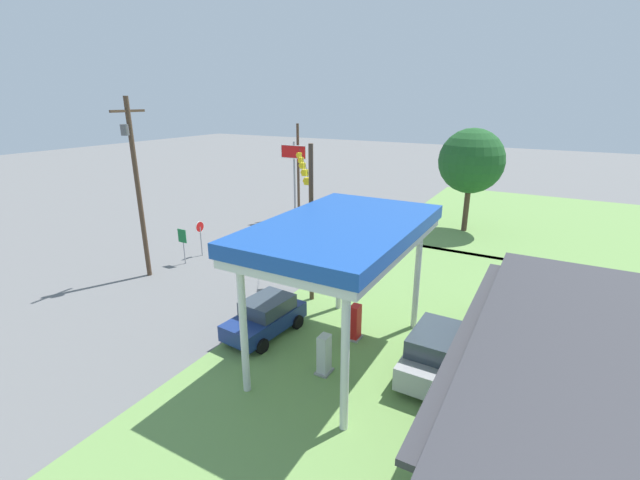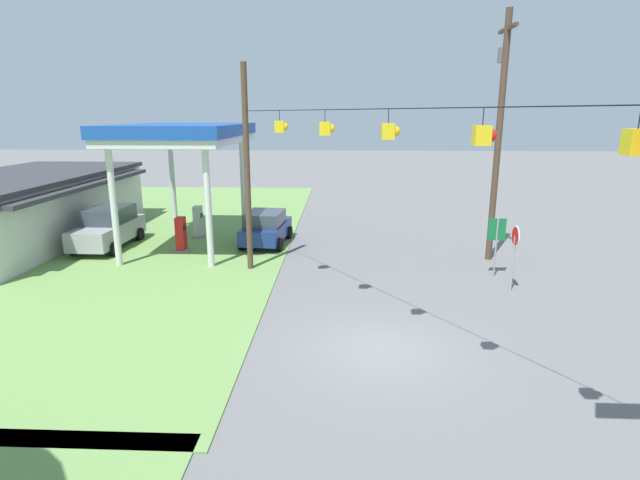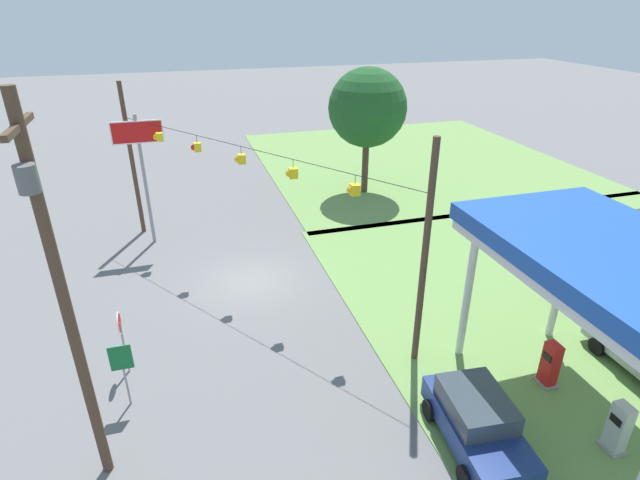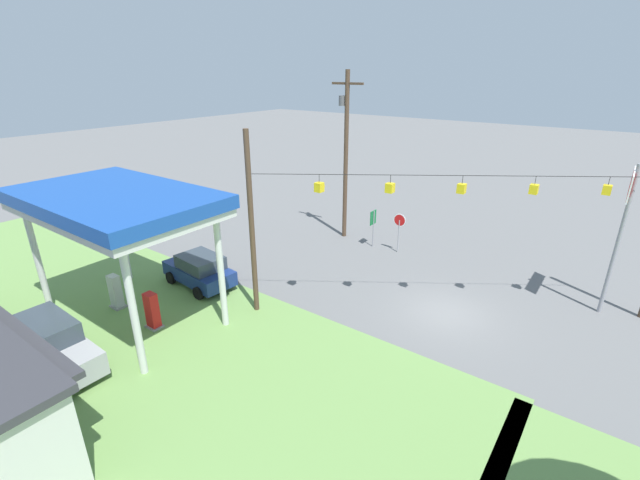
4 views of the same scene
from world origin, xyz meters
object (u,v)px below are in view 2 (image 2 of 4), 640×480
Objects in this scene: fuel_pump_far at (198,223)px; stop_sign_roadside at (515,244)px; utility_pole_main at (499,126)px; gas_station_canopy at (184,136)px; car_at_pumps_rear at (108,227)px; car_at_pumps_front at (266,227)px; gas_station_store at (22,208)px; fuel_pump_near at (181,236)px; route_sign at (497,235)px.

stop_sign_roadside reaches higher than fuel_pump_far.
stop_sign_roadside is at bearing -118.97° from fuel_pump_far.
utility_pole_main is (-3.49, -14.39, 5.12)m from fuel_pump_far.
gas_station_canopy reaches higher than car_at_pumps_rear.
car_at_pumps_rear is (-0.75, 3.85, -4.42)m from gas_station_canopy.
car_at_pumps_front is (0.09, -3.85, -4.53)m from gas_station_canopy.
car_at_pumps_rear reaches higher than car_at_pumps_front.
gas_station_store is 12.81m from car_at_pumps_front.
fuel_pump_near is 1.00× the size of fuel_pump_far.
fuel_pump_near is 0.40× the size of car_at_pumps_front.
stop_sign_roadside is 5.94m from utility_pole_main.
gas_station_store is at bearing 77.75° from fuel_pump_near.
stop_sign_roadside reaches higher than car_at_pumps_front.
car_at_pumps_rear is at bearing 119.83° from fuel_pump_far.
car_at_pumps_front is 11.09m from route_sign.
stop_sign_roadside is at bearing -114.19° from gas_station_canopy.
gas_station_store reaches higher than car_at_pumps_front.
fuel_pump_far is (2.93, 0.00, 0.00)m from fuel_pump_near.
gas_station_canopy is 5.91m from car_at_pumps_rear.
utility_pole_main is (-1.28, -18.24, 4.92)m from car_at_pumps_rear.
fuel_pump_far is at bearing 66.61° from route_sign.
gas_station_store is at bearing 86.95° from gas_station_canopy.
car_at_pumps_rear is (-1.22, -5.08, -0.71)m from gas_station_store.
route_sign is (1.75, 0.13, -0.10)m from stop_sign_roadside.
fuel_pump_far is 0.71× the size of route_sign.
gas_station_canopy is 4.84m from fuel_pump_far.
utility_pole_main is (-0.56, -14.39, 5.12)m from fuel_pump_near.
gas_station_canopy is at bearing -93.05° from gas_station_store.
car_at_pumps_front is 1.76× the size of route_sign.
fuel_pump_near is 2.93m from fuel_pump_far.
stop_sign_roadside is at bearing -116.98° from car_at_pumps_front.
car_at_pumps_rear is 18.15m from route_sign.
car_at_pumps_front is (-0.39, -12.77, -0.83)m from gas_station_store.
route_sign is at bearing -175.85° from stop_sign_roadside.
car_at_pumps_front is at bearing 65.23° from route_sign.
fuel_pump_far is 15.66m from utility_pole_main.
car_at_pumps_rear is 0.45× the size of utility_pole_main.
car_at_pumps_rear is (-2.21, 3.85, 0.20)m from fuel_pump_far.
gas_station_store is (0.48, 8.93, -3.70)m from gas_station_canopy.
fuel_pump_near is at bearing -102.25° from gas_station_store.
fuel_pump_far is 15.16m from route_sign.
car_at_pumps_rear is 1.93× the size of stop_sign_roadside.
fuel_pump_near is 0.68× the size of stop_sign_roadside.
fuel_pump_far is 4.45m from car_at_pumps_rear.
utility_pole_main reaches higher than fuel_pump_far.
route_sign is at bearing -109.63° from car_at_pumps_front.
gas_station_canopy reaches higher than car_at_pumps_front.
stop_sign_roadside reaches higher than fuel_pump_near.
route_sign is (-4.54, -13.89, -3.72)m from gas_station_canopy.
fuel_pump_far is at bearing 75.48° from car_at_pumps_front.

